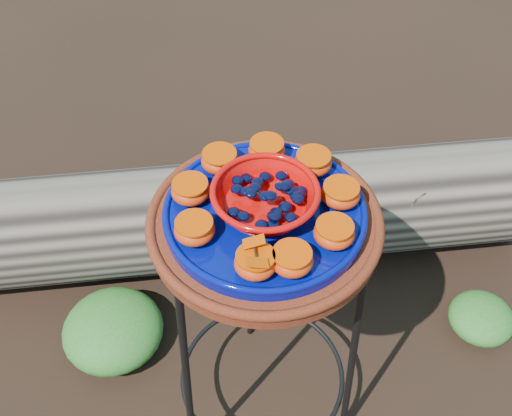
{
  "coord_description": "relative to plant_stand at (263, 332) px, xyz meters",
  "views": [
    {
      "loc": [
        -0.13,
        -0.77,
        1.6
      ],
      "look_at": [
        -0.02,
        0.0,
        0.77
      ],
      "focal_mm": 45.0,
      "sensor_mm": 36.0,
      "label": 1
    }
  ],
  "objects": [
    {
      "name": "orange_half_8",
      "position": [
        -0.13,
        -0.05,
        0.43
      ],
      "size": [
        0.07,
        0.07,
        0.04
      ],
      "primitive_type": "ellipsoid",
      "color": "#D05013",
      "rests_on": "cobalt_plate"
    },
    {
      "name": "orange_half_3",
      "position": [
        0.14,
        -0.0,
        0.43
      ],
      "size": [
        0.07,
        0.07,
        0.04
      ],
      "primitive_type": "ellipsoid",
      "color": "#D05013",
      "rests_on": "cobalt_plate"
    },
    {
      "name": "driftwood_log",
      "position": [
        0.02,
        0.54,
        -0.19
      ],
      "size": [
        1.75,
        0.51,
        0.33
      ],
      "primitive_type": null,
      "rotation": [
        0.0,
        0.0,
        -0.03
      ],
      "color": "black",
      "rests_on": "ground"
    },
    {
      "name": "terracotta_saucer",
      "position": [
        0.0,
        0.0,
        0.37
      ],
      "size": [
        0.43,
        0.43,
        0.03
      ],
      "primitive_type": "cylinder",
      "color": "#3C1705",
      "rests_on": "plant_stand"
    },
    {
      "name": "orange_half_0",
      "position": [
        -0.04,
        -0.13,
        0.43
      ],
      "size": [
        0.07,
        0.07,
        0.04
      ],
      "primitive_type": "ellipsoid",
      "color": "#D05013",
      "rests_on": "cobalt_plate"
    },
    {
      "name": "orange_half_4",
      "position": [
        0.11,
        0.09,
        0.43
      ],
      "size": [
        0.07,
        0.07,
        0.04
      ],
      "primitive_type": "ellipsoid",
      "color": "#D05013",
      "rests_on": "cobalt_plate"
    },
    {
      "name": "foliage_right",
      "position": [
        0.66,
        0.14,
        -0.3
      ],
      "size": [
        0.19,
        0.19,
        0.09
      ],
      "primitive_type": "ellipsoid",
      "color": "#205B22",
      "rests_on": "ground"
    },
    {
      "name": "butterfly",
      "position": [
        -0.04,
        -0.13,
        0.45
      ],
      "size": [
        0.08,
        0.05,
        0.01
      ],
      "primitive_type": null,
      "rotation": [
        0.0,
        0.0,
        -0.03
      ],
      "color": "#C24000",
      "rests_on": "orange_half_0"
    },
    {
      "name": "foliage_back",
      "position": [
        -0.08,
        0.66,
        -0.27
      ],
      "size": [
        0.34,
        0.34,
        0.17
      ],
      "primitive_type": "ellipsoid",
      "color": "#205B22",
      "rests_on": "ground"
    },
    {
      "name": "orange_half_1",
      "position": [
        0.02,
        -0.14,
        0.43
      ],
      "size": [
        0.07,
        0.07,
        0.04
      ],
      "primitive_type": "ellipsoid",
      "color": "#D05013",
      "rests_on": "cobalt_plate"
    },
    {
      "name": "orange_half_5",
      "position": [
        0.03,
        0.13,
        0.43
      ],
      "size": [
        0.07,
        0.07,
        0.04
      ],
      "primitive_type": "ellipsoid",
      "color": "#D05013",
      "rests_on": "cobalt_plate"
    },
    {
      "name": "ground",
      "position": [
        0.0,
        0.0,
        -0.35
      ],
      "size": [
        60.0,
        60.0,
        0.0
      ],
      "primitive_type": "plane",
      "color": "black"
    },
    {
      "name": "foliage_left",
      "position": [
        -0.38,
        0.24,
        -0.28
      ],
      "size": [
        0.28,
        0.28,
        0.14
      ],
      "primitive_type": "ellipsoid",
      "color": "#205B22",
      "rests_on": "ground"
    },
    {
      "name": "orange_half_2",
      "position": [
        0.1,
        -0.09,
        0.43
      ],
      "size": [
        0.07,
        0.07,
        0.04
      ],
      "primitive_type": "ellipsoid",
      "color": "#D05013",
      "rests_on": "cobalt_plate"
    },
    {
      "name": "orange_half_6",
      "position": [
        -0.07,
        0.12,
        0.43
      ],
      "size": [
        0.07,
        0.07,
        0.04
      ],
      "primitive_type": "ellipsoid",
      "color": "#D05013",
      "rests_on": "cobalt_plate"
    },
    {
      "name": "glass_gems",
      "position": [
        0.0,
        0.0,
        0.47
      ],
      "size": [
        0.14,
        0.14,
        0.02
      ],
      "primitive_type": null,
      "color": "black",
      "rests_on": "red_bowl"
    },
    {
      "name": "cobalt_plate",
      "position": [
        0.0,
        0.0,
        0.4
      ],
      "size": [
        0.37,
        0.37,
        0.02
      ],
      "primitive_type": "cylinder",
      "color": "#010D4F",
      "rests_on": "terracotta_saucer"
    },
    {
      "name": "plant_stand",
      "position": [
        0.0,
        0.0,
        0.0
      ],
      "size": [
        0.44,
        0.44,
        0.7
      ],
      "primitive_type": null,
      "color": "black",
      "rests_on": "ground"
    },
    {
      "name": "orange_half_7",
      "position": [
        -0.13,
        0.05,
        0.43
      ],
      "size": [
        0.07,
        0.07,
        0.04
      ],
      "primitive_type": "ellipsoid",
      "color": "#D05013",
      "rests_on": "cobalt_plate"
    },
    {
      "name": "red_bowl",
      "position": [
        0.0,
        0.0,
        0.43
      ],
      "size": [
        0.18,
        0.18,
        0.05
      ],
      "primitive_type": null,
      "color": "#C30806",
      "rests_on": "cobalt_plate"
    }
  ]
}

